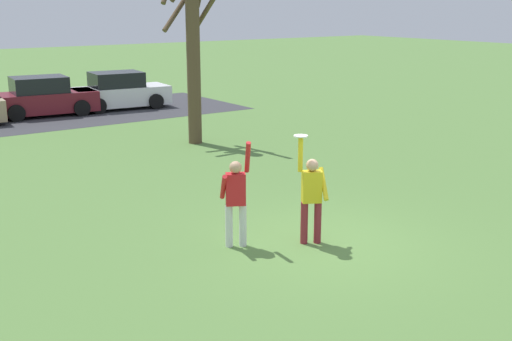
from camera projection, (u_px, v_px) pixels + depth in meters
The scene contains 8 objects.
ground_plane at pixel (322, 243), 12.21m from camera, with size 120.00×120.00×0.00m, color #567F3D.
person_catcher at pixel (312, 194), 11.99m from camera, with size 0.58×0.52×2.08m.
person_defender at pixel (236, 196), 11.83m from camera, with size 0.65×0.61×2.04m.
frisbee_disc at pixel (301, 136), 11.69m from camera, with size 0.26×0.26×0.02m, color white.
parked_car_maroon at pixel (43, 98), 26.03m from camera, with size 4.25×2.33×1.59m.
parked_car_white at pixel (119, 92), 27.79m from camera, with size 4.25×2.33×1.59m.
parking_strip at pixel (43, 117), 25.83m from camera, with size 16.45×6.40×0.01m, color #38383D.
bare_tree_tall at pixel (193, 49), 20.34m from camera, with size 1.75×1.57×6.33m.
Camera 1 is at (-7.67, -8.61, 4.43)m, focal length 44.95 mm.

